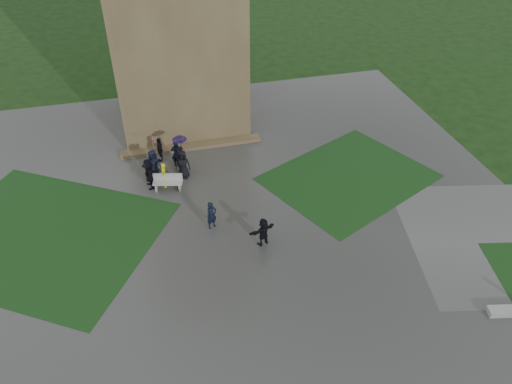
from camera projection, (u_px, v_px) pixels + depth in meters
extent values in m
plane|color=black|center=(224.00, 262.00, 23.89)|extent=(120.00, 120.00, 0.00)
cube|color=#373734|center=(217.00, 234.00, 25.43)|extent=(34.00, 34.00, 0.02)
cube|color=#123412|center=(45.00, 236.00, 25.30)|extent=(14.10, 13.46, 0.01)
cube|color=#123412|center=(349.00, 177.00, 29.42)|extent=(11.12, 10.15, 0.01)
cube|color=brown|center=(192.00, 146.00, 32.01)|extent=(9.00, 0.80, 0.22)
cube|color=#B0B0AB|center=(168.00, 183.00, 28.16)|extent=(1.73, 0.88, 0.07)
cube|color=#B0B0AB|center=(156.00, 186.00, 28.31)|extent=(0.19, 0.45, 0.46)
cube|color=#B0B0AB|center=(180.00, 186.00, 28.32)|extent=(0.19, 0.45, 0.46)
cube|color=#B0B0AB|center=(168.00, 177.00, 28.20)|extent=(1.63, 0.45, 0.44)
imported|color=black|center=(182.00, 160.00, 29.39)|extent=(0.72, 0.59, 1.72)
imported|color=black|center=(176.00, 154.00, 29.89)|extent=(0.68, 0.49, 1.73)
imported|color=black|center=(160.00, 150.00, 30.41)|extent=(0.71, 1.01, 1.57)
imported|color=#45464A|center=(156.00, 161.00, 29.47)|extent=(0.79, 0.53, 1.51)
imported|color=black|center=(153.00, 164.00, 28.95)|extent=(1.05, 0.98, 1.78)
imported|color=black|center=(149.00, 173.00, 28.14)|extent=(0.78, 1.76, 1.84)
imported|color=#D8E30D|center=(164.00, 175.00, 28.29)|extent=(0.47, 0.62, 1.51)
imported|color=black|center=(183.00, 164.00, 28.93)|extent=(1.02, 0.85, 1.79)
imported|color=#DA5A82|center=(153.00, 143.00, 28.75)|extent=(0.86, 0.86, 0.79)
imported|color=#442C7A|center=(180.00, 142.00, 28.65)|extent=(0.83, 0.83, 0.73)
imported|color=black|center=(181.00, 147.00, 28.23)|extent=(0.86, 0.86, 0.79)
imported|color=black|center=(212.00, 215.00, 25.40)|extent=(0.68, 0.58, 1.57)
imported|color=black|center=(263.00, 232.00, 24.42)|extent=(1.52, 0.96, 1.54)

